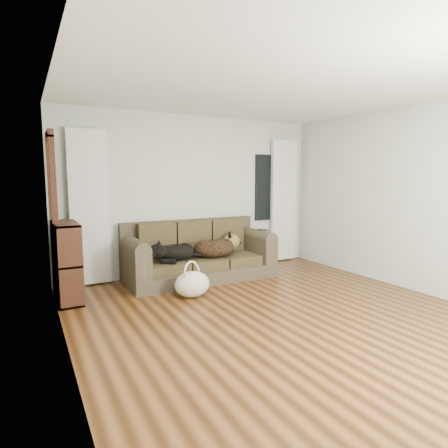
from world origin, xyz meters
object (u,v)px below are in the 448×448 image
dog_black_lab (174,252)px  bookshelf (67,262)px  tote_bag (192,285)px  sofa (200,251)px  dog_shepherd (216,248)px

dog_black_lab → bookshelf: (-1.49, -0.07, 0.02)m
dog_black_lab → tote_bag: (-0.02, -0.73, -0.32)m
sofa → bookshelf: bearing=-176.6°
sofa → tote_bag: size_ratio=4.82×
sofa → dog_shepherd: (0.23, -0.09, 0.04)m
bookshelf → dog_black_lab: bearing=7.4°
tote_bag → sofa: bearing=58.4°
dog_black_lab → bookshelf: 1.49m
sofa → tote_bag: 0.96m
tote_bag → bookshelf: (-1.47, 0.66, 0.34)m
dog_shepherd → bookshelf: bookshelf is taller
dog_black_lab → tote_bag: bearing=-83.7°
sofa → dog_black_lab: (-0.46, -0.05, 0.03)m
tote_bag → bookshelf: 1.65m
dog_black_lab → tote_bag: size_ratio=1.24×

